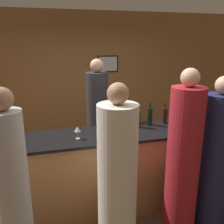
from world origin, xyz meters
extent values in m
plane|color=#4C3823|center=(0.00, 0.00, 0.00)|extent=(14.00, 14.00, 0.00)
cube|color=olive|center=(0.00, 2.29, 1.40)|extent=(8.00, 0.06, 2.80)
cube|color=black|center=(0.45, 2.25, 1.75)|extent=(0.44, 0.02, 0.34)
cube|color=silver|center=(0.45, 2.24, 1.75)|extent=(0.39, 0.00, 0.29)
cube|color=#B27F4C|center=(0.00, 0.00, 0.52)|extent=(3.26, 0.61, 1.05)
cube|color=black|center=(0.00, 0.00, 1.06)|extent=(3.32, 0.67, 0.04)
cylinder|color=#2D2D33|center=(-0.10, 0.73, 0.88)|extent=(0.33, 0.33, 1.77)
sphere|color=tan|center=(-0.10, 0.73, 1.87)|extent=(0.20, 0.20, 0.20)
cylinder|color=maroon|center=(0.55, -0.70, 0.88)|extent=(0.36, 0.36, 1.77)
sphere|color=tan|center=(0.55, -0.70, 1.86)|extent=(0.19, 0.19, 0.19)
cylinder|color=#B2B2B7|center=(-1.20, -0.73, 0.83)|extent=(0.31, 0.31, 1.65)
sphere|color=#A37556|center=(-1.20, -0.73, 1.75)|extent=(0.20, 0.20, 0.20)
cylinder|color=silver|center=(-0.22, -0.78, 0.83)|extent=(0.39, 0.39, 1.66)
sphere|color=#A37556|center=(-0.22, -0.78, 1.76)|extent=(0.20, 0.20, 0.20)
cylinder|color=#1E234C|center=(0.97, -0.69, 0.83)|extent=(0.36, 0.36, 1.67)
cylinder|color=black|center=(0.52, 0.18, 1.20)|extent=(0.08, 0.08, 0.24)
cylinder|color=black|center=(0.52, 0.18, 1.36)|extent=(0.03, 0.03, 0.08)
cylinder|color=#19381E|center=(0.33, 0.14, 1.20)|extent=(0.08, 0.08, 0.23)
cylinder|color=#19381E|center=(0.33, 0.14, 1.35)|extent=(0.03, 0.03, 0.08)
cylinder|color=black|center=(0.77, 0.21, 1.19)|extent=(0.08, 0.08, 0.22)
cylinder|color=black|center=(0.77, 0.21, 1.34)|extent=(0.03, 0.03, 0.08)
cylinder|color=silver|center=(1.17, -0.01, 1.08)|extent=(0.05, 0.05, 0.00)
cylinder|color=silver|center=(1.17, -0.01, 1.12)|extent=(0.01, 0.01, 0.08)
cone|color=silver|center=(1.17, -0.01, 1.19)|extent=(0.08, 0.08, 0.06)
cylinder|color=silver|center=(-0.51, -0.08, 1.08)|extent=(0.05, 0.05, 0.00)
cylinder|color=silver|center=(-0.51, -0.08, 1.13)|extent=(0.01, 0.01, 0.09)
cone|color=silver|center=(-0.51, -0.08, 1.21)|extent=(0.07, 0.07, 0.06)
cylinder|color=silver|center=(-1.35, -0.14, 1.08)|extent=(0.05, 0.05, 0.00)
cylinder|color=silver|center=(-1.35, -0.14, 1.12)|extent=(0.01, 0.01, 0.08)
cone|color=silver|center=(-1.35, -0.14, 1.19)|extent=(0.06, 0.06, 0.06)
camera|label=1|loc=(-0.85, -2.88, 2.21)|focal=40.00mm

